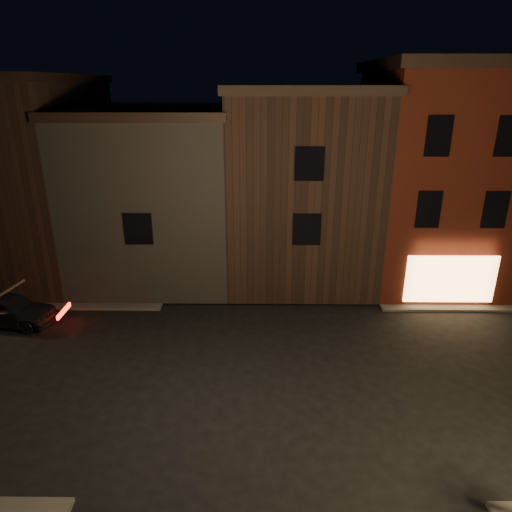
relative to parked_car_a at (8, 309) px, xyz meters
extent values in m
plane|color=black|center=(11.15, -3.79, -0.68)|extent=(120.00, 120.00, 0.00)
cube|color=#2D2B28|center=(-8.85, 16.21, -0.62)|extent=(30.00, 30.00, 0.12)
cube|color=#50180E|center=(19.15, 5.71, 4.44)|extent=(6.00, 8.00, 10.00)
cube|color=black|center=(19.15, 5.71, 9.69)|extent=(6.50, 8.50, 0.50)
cube|color=#E6AC67|center=(19.15, 1.66, 0.74)|extent=(4.00, 0.12, 2.20)
cube|color=black|center=(12.65, 6.71, 3.94)|extent=(7.00, 10.00, 9.00)
cube|color=black|center=(12.65, 6.71, 8.64)|extent=(7.30, 10.30, 0.40)
cube|color=black|center=(5.40, 6.71, 3.44)|extent=(7.50, 10.00, 8.00)
cube|color=black|center=(5.40, 6.71, 7.64)|extent=(7.80, 10.30, 0.40)
cube|color=black|center=(-1.85, 6.71, 4.19)|extent=(7.00, 10.00, 9.50)
cube|color=black|center=(-1.85, 6.71, 9.14)|extent=(7.30, 10.30, 0.40)
imported|color=black|center=(0.00, 0.00, 0.00)|extent=(4.16, 2.13, 1.36)
camera|label=1|loc=(10.67, -17.06, 8.89)|focal=32.00mm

